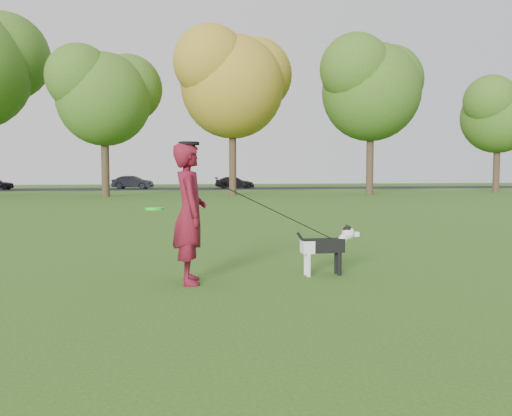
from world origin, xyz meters
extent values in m
plane|color=#285116|center=(0.00, 0.00, 0.00)|extent=(120.00, 120.00, 0.00)
cube|color=black|center=(0.00, 40.00, 0.01)|extent=(120.00, 7.00, 0.02)
imported|color=#550C1D|center=(-0.47, 0.27, 0.91)|extent=(0.45, 0.68, 1.82)
cube|color=black|center=(1.39, 0.41, 0.42)|extent=(0.59, 0.18, 0.19)
cube|color=silver|center=(1.17, 0.41, 0.41)|extent=(0.17, 0.19, 0.17)
cylinder|color=silver|center=(1.17, 0.35, 0.16)|extent=(0.06, 0.06, 0.32)
cylinder|color=silver|center=(1.17, 0.48, 0.16)|extent=(0.06, 0.06, 0.32)
cylinder|color=black|center=(1.62, 0.35, 0.16)|extent=(0.06, 0.06, 0.32)
cylinder|color=black|center=(1.62, 0.48, 0.16)|extent=(0.06, 0.06, 0.32)
cylinder|color=silver|center=(1.66, 0.41, 0.47)|extent=(0.20, 0.12, 0.21)
sphere|color=silver|center=(1.76, 0.41, 0.58)|extent=(0.18, 0.18, 0.18)
sphere|color=black|center=(1.75, 0.41, 0.62)|extent=(0.14, 0.14, 0.14)
cube|color=silver|center=(1.86, 0.41, 0.57)|extent=(0.12, 0.07, 0.06)
sphere|color=black|center=(1.93, 0.41, 0.57)|extent=(0.04, 0.04, 0.04)
cone|color=black|center=(1.75, 0.37, 0.68)|extent=(0.06, 0.06, 0.08)
cone|color=black|center=(1.75, 0.46, 0.68)|extent=(0.06, 0.06, 0.08)
cylinder|color=black|center=(1.11, 0.41, 0.49)|extent=(0.20, 0.04, 0.27)
cylinder|color=black|center=(1.60, 0.41, 0.48)|extent=(0.13, 0.13, 0.02)
imported|color=black|center=(-3.09, 40.00, 0.61)|extent=(3.76, 2.09, 1.17)
imported|color=black|center=(6.18, 40.00, 0.56)|extent=(3.79, 1.74, 1.07)
cylinder|color=#1FF620|center=(-0.91, 0.20, 0.98)|extent=(0.23, 0.23, 0.02)
cylinder|color=black|center=(-0.47, 0.27, 1.81)|extent=(0.27, 0.27, 0.04)
cylinder|color=#38281C|center=(-4.00, 25.50, 2.10)|extent=(0.48, 0.48, 4.20)
sphere|color=#426B1E|center=(-4.00, 25.50, 6.44)|extent=(5.60, 5.60, 5.60)
cylinder|color=#38281C|center=(4.00, 26.50, 2.52)|extent=(0.48, 0.48, 5.04)
sphere|color=#A58426|center=(4.00, 26.50, 7.73)|extent=(6.72, 6.72, 6.72)
cylinder|color=#38281C|center=(13.00, 25.00, 2.42)|extent=(0.48, 0.48, 4.83)
sphere|color=#426B1E|center=(13.00, 25.00, 7.41)|extent=(6.44, 6.44, 6.44)
cylinder|color=#38281C|center=(24.00, 27.00, 1.99)|extent=(0.48, 0.48, 3.99)
sphere|color=#426B1E|center=(24.00, 27.00, 6.12)|extent=(5.32, 5.32, 5.32)
camera|label=1|loc=(-0.86, -6.19, 1.43)|focal=35.00mm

